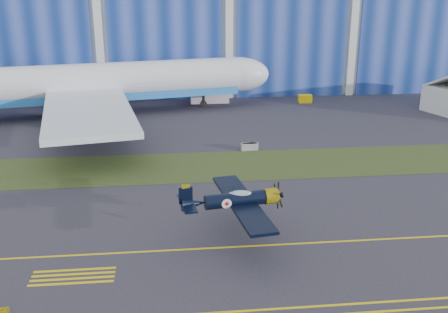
{
  "coord_description": "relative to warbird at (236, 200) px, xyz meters",
  "views": [
    {
      "loc": [
        -10.58,
        -42.07,
        20.65
      ],
      "look_at": [
        -5.54,
        5.42,
        4.11
      ],
      "focal_mm": 42.0,
      "sensor_mm": 36.0,
      "label": 1
    }
  ],
  "objects": [
    {
      "name": "ground",
      "position": [
        5.54,
        3.58,
        -3.51
      ],
      "size": [
        260.0,
        260.0,
        0.0
      ],
      "primitive_type": "plane",
      "color": "#332F3C",
      "rests_on": "ground"
    },
    {
      "name": "grass_median",
      "position": [
        5.54,
        17.58,
        -3.49
      ],
      "size": [
        260.0,
        10.0,
        0.02
      ],
      "primitive_type": "cube",
      "color": "#475128",
      "rests_on": "ground"
    },
    {
      "name": "hangar",
      "position": [
        5.54,
        75.36,
        11.45
      ],
      "size": [
        220.0,
        45.7,
        30.0
      ],
      "color": "silver",
      "rests_on": "ground"
    },
    {
      "name": "taxiway_centreline",
      "position": [
        5.54,
        -1.42,
        -3.5
      ],
      "size": [
        200.0,
        0.2,
        0.02
      ],
      "primitive_type": "cube",
      "color": "yellow",
      "rests_on": "ground"
    },
    {
      "name": "edge_line_far",
      "position": [
        5.54,
        -9.92,
        -3.5
      ],
      "size": [
        80.0,
        0.2,
        0.02
      ],
      "primitive_type": "cube",
      "color": "yellow",
      "rests_on": "ground"
    },
    {
      "name": "hold_short_ladder",
      "position": [
        -12.46,
        -4.52,
        -3.5
      ],
      "size": [
        6.0,
        2.4,
        0.02
      ],
      "primitive_type": null,
      "color": "yellow",
      "rests_on": "ground"
    },
    {
      "name": "warbird",
      "position": [
        0.0,
        0.0,
        0.0
      ],
      "size": [
        11.21,
        12.89,
        3.45
      ],
      "rotation": [
        0.0,
        0.0,
        0.15
      ],
      "color": "black",
      "rests_on": "ground"
    },
    {
      "name": "jetliner",
      "position": [
        -17.16,
        43.12,
        7.82
      ],
      "size": [
        73.73,
        65.75,
        22.67
      ],
      "rotation": [
        0.0,
        0.0,
        0.18
      ],
      "color": "silver",
      "rests_on": "ground"
    },
    {
      "name": "shipping_container",
      "position": [
        1.82,
        49.65,
        -2.11
      ],
      "size": [
        6.5,
        2.61,
        2.81
      ],
      "primitive_type": "cube",
      "rotation": [
        0.0,
        0.0,
        -0.0
      ],
      "color": "silver",
      "rests_on": "ground"
    },
    {
      "name": "tug",
      "position": [
        18.1,
        47.69,
        -2.85
      ],
      "size": [
        2.36,
        1.57,
        1.32
      ],
      "primitive_type": "cube",
      "rotation": [
        0.0,
        0.0,
        -0.07
      ],
      "color": "yellow",
      "rests_on": "ground"
    },
    {
      "name": "barrier_a",
      "position": [
        4.77,
        22.95,
        -3.06
      ],
      "size": [
        2.04,
        0.74,
        0.9
      ],
      "primitive_type": "cube",
      "rotation": [
        0.0,
        0.0,
        -0.07
      ],
      "color": "#9B9493",
      "rests_on": "ground"
    },
    {
      "name": "barrier_b",
      "position": [
        4.61,
        22.88,
        -3.06
      ],
      "size": [
        2.07,
        0.88,
        0.9
      ],
      "primitive_type": "cube",
      "rotation": [
        0.0,
        0.0,
        0.14
      ],
      "color": "gray",
      "rests_on": "ground"
    }
  ]
}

